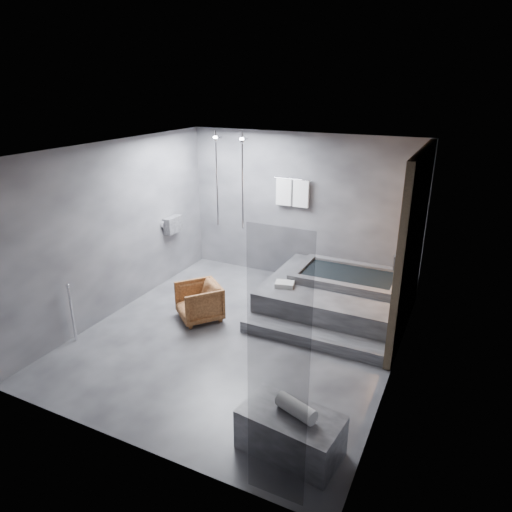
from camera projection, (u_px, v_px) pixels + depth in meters
The scene contains 7 objects.
room at pixel (272, 226), 6.40m from camera, with size 5.00×5.04×2.82m.
tub_deck at pixel (335, 296), 7.68m from camera, with size 2.20×2.00×0.50m, color #333336.
tub_step at pixel (311, 338), 6.75m from camera, with size 2.20×0.36×0.18m, color #333336.
concrete_bench at pixel (290, 432), 4.72m from camera, with size 1.04×0.57×0.47m, color #373739.
driftwood_chair at pixel (199, 302), 7.37m from camera, with size 0.65×0.67×0.61m, color #492712.
rolled_towel at pixel (296, 408), 4.60m from camera, with size 0.16×0.16×0.45m, color silver.
deck_towel at pixel (285, 284), 7.43m from camera, with size 0.30×0.22×0.08m, color silver.
Camera 1 is at (2.86, -5.37, 3.63)m, focal length 32.00 mm.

